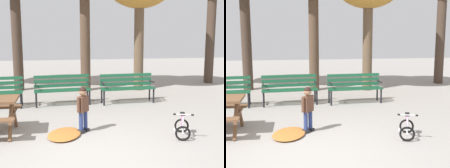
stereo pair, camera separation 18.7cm
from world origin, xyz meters
The scene contains 6 objects.
ground centered at (0.00, 0.00, 0.00)m, with size 36.00×36.00×0.00m, color gray.
park_bench_left centered at (-0.40, 3.94, 0.51)m, with size 1.63×0.58×0.85m.
park_bench_right centered at (1.51, 3.89, 0.51)m, with size 1.62×0.54×0.85m.
child_standing centered at (-0.01, 1.31, 0.56)m, with size 0.28×0.29×0.97m.
kids_bicycle centered at (1.95, 0.68, 0.20)m, with size 0.51×0.63×0.54m.
leaf_pile centered at (-0.41, 1.12, 0.04)m, with size 0.93×0.65×0.07m, color #B26B2D.
Camera 2 is at (-0.32, -5.18, 2.14)m, focal length 50.64 mm.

